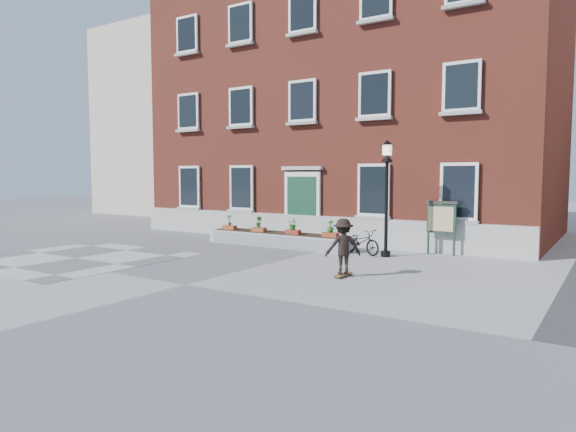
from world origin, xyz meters
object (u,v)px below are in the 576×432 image
Objects in this scene: lamp_post at (387,182)px; notice_board at (441,218)px; bicycle at (361,242)px; skateboarder at (343,247)px.

notice_board is (1.42, 1.51, -1.28)m from lamp_post.
skateboarder is at bearing -141.99° from bicycle.
skateboarder is (0.35, -3.86, -1.71)m from lamp_post.
bicycle is 4.14m from skateboarder.
bicycle is 0.43× the size of lamp_post.
bicycle is at bearing 176.51° from lamp_post.
lamp_post is 2.46× the size of skateboarder.
skateboarder reaches higher than bicycle.
bicycle is at bearing 108.29° from skateboarder.
lamp_post is 4.23m from skateboarder.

